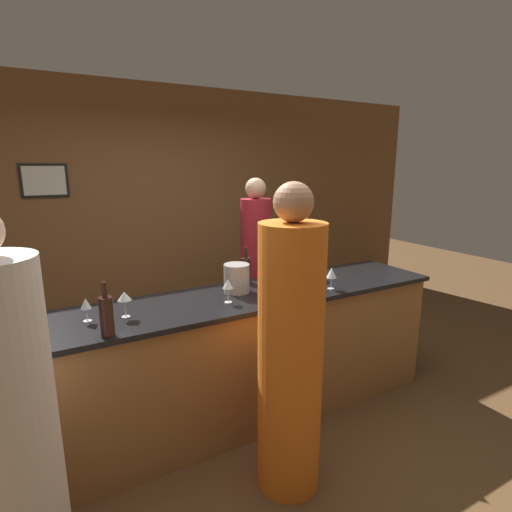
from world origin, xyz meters
TOP-DOWN VIEW (x-y plane):
  - ground_plane at (0.00, 0.00)m, footprint 14.00×14.00m
  - back_wall at (-0.00, 2.23)m, footprint 8.00×0.08m
  - bar_counter at (0.00, 0.00)m, footprint 3.38×0.68m
  - bartender at (0.64, 0.79)m, footprint 0.29×0.29m
  - guest_0 at (-1.36, -0.75)m, footprint 0.39×0.39m
  - guest_1 at (0.03, -0.72)m, footprint 0.38×0.38m
  - wine_bottle_0 at (0.25, 0.26)m, footprint 0.08×0.08m
  - wine_bottle_1 at (-0.89, -0.28)m, footprint 0.08×0.08m
  - ice_bucket at (0.08, 0.08)m, footprint 0.19×0.19m
  - wine_glass_0 at (-0.74, -0.04)m, footprint 0.08×0.08m
  - wine_glass_1 at (-0.96, 0.01)m, footprint 0.06×0.06m
  - wine_glass_2 at (0.74, -0.20)m, footprint 0.08×0.08m
  - wine_glass_3 at (0.21, -0.09)m, footprint 0.06×0.06m
  - wine_glass_4 at (0.32, -0.26)m, footprint 0.06×0.06m
  - wine_glass_5 at (-0.08, -0.10)m, footprint 0.07×0.07m

SIDE VIEW (x-z plane):
  - ground_plane at x=0.00m, z-range 0.00..0.00m
  - bar_counter at x=0.00m, z-range 0.00..0.99m
  - guest_0 at x=-1.36m, z-range -0.07..1.70m
  - guest_1 at x=0.03m, z-range -0.07..1.75m
  - bartender at x=0.64m, z-range -0.05..1.74m
  - ice_bucket at x=0.08m, z-range 0.99..1.20m
  - wine_bottle_0 at x=0.25m, z-range 0.95..1.24m
  - wine_glass_1 at x=-0.96m, z-range 1.02..1.17m
  - wine_glass_3 at x=0.21m, z-range 1.02..1.18m
  - wine_bottle_1 at x=-0.89m, z-range 0.95..1.26m
  - wine_glass_2 at x=0.74m, z-range 1.03..1.19m
  - wine_glass_5 at x=-0.08m, z-range 1.03..1.20m
  - wine_glass_0 at x=-0.74m, z-range 1.04..1.20m
  - wine_glass_4 at x=0.32m, z-range 1.03..1.21m
  - back_wall at x=0.00m, z-range 0.00..2.80m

